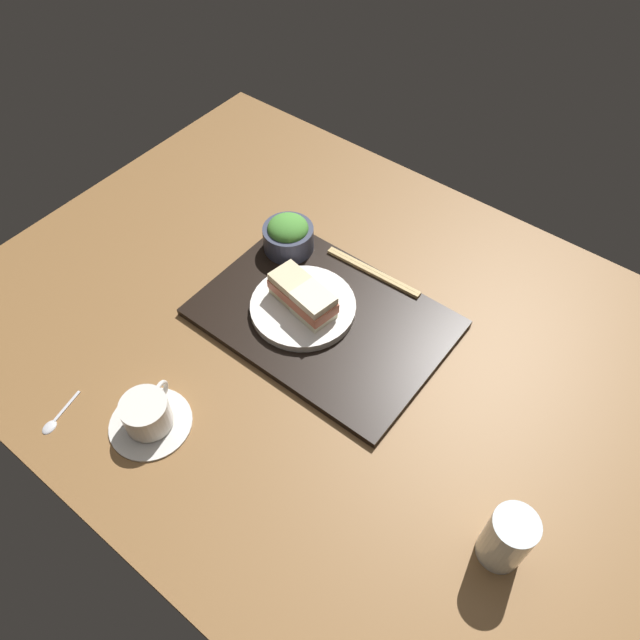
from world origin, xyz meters
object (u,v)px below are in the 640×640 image
(sandwich_near, at_px, (314,305))
(sandwich_far, at_px, (292,286))
(salad_bowl, at_px, (288,235))
(coffee_cup, at_px, (148,415))
(sandwich_plate, at_px, (303,307))
(chopsticks_pair, at_px, (373,272))
(drinking_glass, at_px, (507,538))
(teaspoon, at_px, (53,421))

(sandwich_near, relative_size, sandwich_far, 1.05)
(salad_bowl, relative_size, coffee_cup, 0.75)
(sandwich_near, distance_m, salad_bowl, 0.20)
(sandwich_plate, xyz_separation_m, chopsticks_pair, (-0.05, -0.16, -0.00))
(sandwich_near, bearing_deg, sandwich_plate, -10.44)
(coffee_cup, bearing_deg, sandwich_plate, -98.92)
(sandwich_far, distance_m, coffee_cup, 0.34)
(sandwich_far, relative_size, drinking_glass, 0.70)
(drinking_glass, height_order, teaspoon, drinking_glass)
(sandwich_plate, distance_m, salad_bowl, 0.17)
(salad_bowl, bearing_deg, teaspoon, 84.15)
(chopsticks_pair, relative_size, coffee_cup, 1.53)
(sandwich_near, bearing_deg, salad_bowl, -36.37)
(salad_bowl, relative_size, drinking_glass, 0.91)
(salad_bowl, height_order, chopsticks_pair, salad_bowl)
(sandwich_plate, distance_m, chopsticks_pair, 0.16)
(coffee_cup, bearing_deg, sandwich_far, -93.64)
(teaspoon, bearing_deg, chopsticks_pair, -111.49)
(chopsticks_pair, height_order, teaspoon, chopsticks_pair)
(teaspoon, bearing_deg, drinking_glass, -158.79)
(sandwich_far, relative_size, salad_bowl, 0.77)
(sandwich_far, bearing_deg, coffee_cup, 86.36)
(sandwich_far, xyz_separation_m, drinking_glass, (-0.53, 0.17, 0.00))
(chopsticks_pair, distance_m, drinking_glass, 0.55)
(salad_bowl, distance_m, coffee_cup, 0.45)
(sandwich_near, height_order, teaspoon, sandwich_near)
(sandwich_far, height_order, chopsticks_pair, sandwich_far)
(sandwich_plate, height_order, sandwich_far, sandwich_far)
(chopsticks_pair, xyz_separation_m, drinking_glass, (-0.45, 0.33, 0.04))
(sandwich_far, distance_m, teaspoon, 0.47)
(salad_bowl, distance_m, drinking_glass, 0.68)
(drinking_glass, distance_m, teaspoon, 0.73)
(sandwich_far, xyz_separation_m, coffee_cup, (0.02, 0.34, -0.03))
(salad_bowl, xyz_separation_m, chopsticks_pair, (-0.18, -0.05, -0.03))
(teaspoon, bearing_deg, sandwich_near, -116.51)
(sandwich_plate, xyz_separation_m, sandwich_near, (-0.03, 0.01, 0.03))
(sandwich_far, relative_size, chopsticks_pair, 0.37)
(drinking_glass, xyz_separation_m, teaspoon, (0.68, 0.26, -0.05))
(chopsticks_pair, bearing_deg, teaspoon, 68.51)
(sandwich_near, relative_size, coffee_cup, 0.60)
(drinking_glass, bearing_deg, chopsticks_pair, -36.12)
(sandwich_far, xyz_separation_m, salad_bowl, (0.10, -0.10, -0.01))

